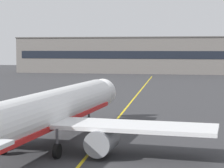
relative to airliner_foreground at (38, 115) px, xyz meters
name	(u,v)px	position (x,y,z in m)	size (l,w,h in m)	color
taxiway_centreline	(116,121)	(3.80, 18.01, -3.37)	(0.30, 180.00, 0.01)	yellow
airliner_foreground	(38,115)	(0.00, 0.00, 0.00)	(32.27, 41.53, 11.65)	white
safety_cone_by_nose_gear	(99,120)	(1.85, 16.72, -3.11)	(0.44, 0.44, 0.55)	orange
terminal_building	(167,55)	(2.77, 125.49, 3.37)	(113.79, 12.40, 13.47)	slate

